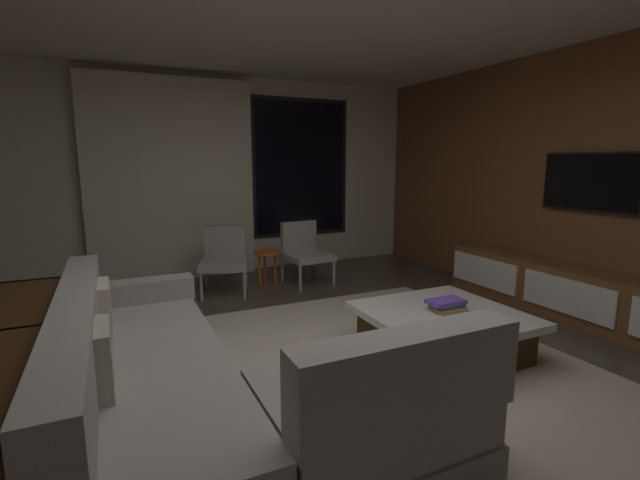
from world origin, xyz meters
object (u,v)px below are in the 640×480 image
(sectional_couch, at_px, (199,388))
(coffee_table, at_px, (442,332))
(accent_chair_by_curtain, at_px, (224,256))
(mounted_tv, at_px, (590,182))
(console_table_behind_couch, at_px, (6,393))
(side_stool, at_px, (267,258))
(media_console, at_px, (586,298))
(accent_chair_near_window, at_px, (304,249))
(book_stack_on_coffee_table, at_px, (447,305))

(sectional_couch, relative_size, coffee_table, 2.16)
(accent_chair_by_curtain, bearing_deg, mounted_tv, -37.33)
(coffee_table, distance_m, console_table_behind_couch, 2.89)
(side_stool, xyz_separation_m, console_table_behind_couch, (-2.24, -2.60, 0.04))
(side_stool, height_order, media_console, media_console)
(sectional_couch, xyz_separation_m, coffee_table, (1.97, 0.26, -0.10))
(accent_chair_by_curtain, height_order, mounted_tv, mounted_tv)
(mounted_tv, distance_m, console_table_behind_couch, 4.89)
(sectional_couch, relative_size, media_console, 0.81)
(accent_chair_near_window, relative_size, media_console, 0.25)
(coffee_table, xyz_separation_m, book_stack_on_coffee_table, (0.05, 0.02, 0.22))
(coffee_table, relative_size, accent_chair_near_window, 1.49)
(sectional_couch, xyz_separation_m, media_console, (3.70, 0.22, -0.04))
(coffee_table, height_order, mounted_tv, mounted_tv)
(coffee_table, bearing_deg, accent_chair_near_window, 93.04)
(accent_chair_by_curtain, relative_size, side_stool, 1.70)
(media_console, distance_m, mounted_tv, 1.13)
(side_stool, distance_m, mounted_tv, 3.58)
(side_stool, xyz_separation_m, mounted_tv, (2.55, -2.31, 0.98))
(coffee_table, distance_m, mounted_tv, 2.24)
(sectional_couch, distance_m, accent_chair_near_window, 3.31)
(accent_chair_near_window, xyz_separation_m, accent_chair_by_curtain, (-1.03, 0.01, 0.00))
(coffee_table, height_order, accent_chair_near_window, accent_chair_near_window)
(accent_chair_by_curtain, xyz_separation_m, mounted_tv, (3.07, -2.34, 0.92))
(book_stack_on_coffee_table, bearing_deg, accent_chair_near_window, 94.29)
(mounted_tv, bearing_deg, side_stool, 137.83)
(sectional_couch, xyz_separation_m, side_stool, (1.32, 2.73, 0.08))
(mounted_tv, bearing_deg, media_console, -132.37)
(side_stool, height_order, mounted_tv, mounted_tv)
(coffee_table, xyz_separation_m, accent_chair_by_curtain, (-1.16, 2.50, 0.25))
(coffee_table, xyz_separation_m, media_console, (1.73, -0.04, 0.06))
(accent_chair_by_curtain, bearing_deg, console_table_behind_couch, -123.17)
(sectional_couch, distance_m, coffee_table, 1.99)
(accent_chair_by_curtain, bearing_deg, coffee_table, -65.03)
(console_table_behind_couch, bearing_deg, accent_chair_near_window, 43.58)
(book_stack_on_coffee_table, xyz_separation_m, accent_chair_near_window, (-0.19, 2.47, 0.03))
(console_table_behind_couch, bearing_deg, book_stack_on_coffee_table, 2.96)
(accent_chair_by_curtain, bearing_deg, media_console, -41.32)
(book_stack_on_coffee_table, bearing_deg, side_stool, 105.91)
(sectional_couch, distance_m, media_console, 3.70)
(sectional_couch, bearing_deg, side_stool, 64.11)
(coffee_table, distance_m, accent_chair_by_curtain, 2.77)
(sectional_couch, bearing_deg, accent_chair_by_curtain, 73.73)
(coffee_table, distance_m, accent_chair_near_window, 2.50)
(accent_chair_near_window, height_order, mounted_tv, mounted_tv)
(coffee_table, relative_size, accent_chair_by_curtain, 1.49)
(coffee_table, distance_m, side_stool, 2.56)
(mounted_tv, bearing_deg, console_table_behind_couch, -176.56)
(book_stack_on_coffee_table, relative_size, accent_chair_near_window, 0.38)
(accent_chair_near_window, xyz_separation_m, mounted_tv, (2.04, -2.33, 0.92))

